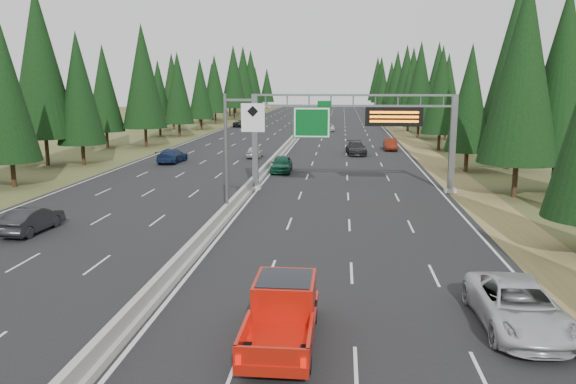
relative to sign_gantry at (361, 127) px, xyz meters
name	(u,v)px	position (x,y,z in m)	size (l,w,h in m)	color
road	(296,138)	(-8.92, 45.12, -5.23)	(32.00, 260.00, 0.08)	black
shoulder_right	(407,139)	(8.88, 45.12, -5.24)	(3.60, 260.00, 0.06)	olive
shoulder_left	(188,137)	(-26.72, 45.12, -5.24)	(3.60, 260.00, 0.06)	#3D4721
median_barrier	(296,136)	(-8.92, 45.12, -4.85)	(0.70, 260.00, 0.85)	#979791
sign_gantry	(361,127)	(0.00, 0.00, 0.00)	(16.75, 0.98, 7.80)	slate
hov_sign_pole	(235,146)	(-8.33, -9.92, -0.54)	(2.80, 0.50, 8.00)	slate
tree_row_right	(449,80)	(13.27, 36.62, 3.95)	(11.88, 243.49, 18.96)	black
tree_row_left	(165,82)	(-30.75, 46.72, 3.66)	(12.14, 241.95, 18.83)	black
silver_minivan	(518,306)	(4.89, -25.81, -4.36)	(2.75, 5.97, 1.66)	silver
red_pickup	(284,307)	(-3.36, -27.36, -4.09)	(2.18, 6.09, 1.99)	black
car_ahead_green	(282,164)	(-7.38, 9.25, -4.36)	(1.95, 4.85, 1.65)	#114C33
car_ahead_dkred	(390,144)	(4.89, 29.37, -4.43)	(1.60, 4.58, 1.51)	maroon
car_ahead_dkgrey	(356,148)	(0.28, 24.04, -4.39)	(2.23, 5.49, 1.59)	black
car_ahead_white	(328,127)	(-4.04, 59.01, -4.53)	(2.17, 4.71, 1.31)	white
car_ahead_far	(321,112)	(-7.42, 113.74, -4.48)	(1.67, 4.15, 1.41)	black
car_onc_near	(32,220)	(-19.55, -14.90, -4.44)	(1.59, 4.57, 1.50)	black
car_onc_blue	(172,156)	(-20.21, 14.93, -4.42)	(2.14, 5.27, 1.53)	navy
car_onc_white	(255,152)	(-11.72, 20.17, -4.49)	(1.66, 4.12, 1.40)	#BABABA
car_onc_far	(241,123)	(-21.96, 67.54, -4.49)	(2.31, 5.01, 1.39)	black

